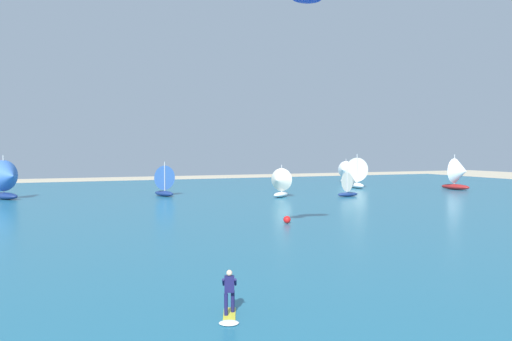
# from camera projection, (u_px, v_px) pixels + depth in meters

# --- Properties ---
(ocean) EXTENTS (160.00, 90.00, 0.10)m
(ocean) POSITION_uv_depth(u_px,v_px,m) (140.00, 205.00, 54.83)
(ocean) COLOR #236B89
(ocean) RESTS_ON ground
(kitesurfer) EXTENTS (1.20, 2.03, 1.67)m
(kitesurfer) POSITION_uv_depth(u_px,v_px,m) (229.00, 300.00, 17.75)
(kitesurfer) COLOR yellow
(kitesurfer) RESTS_ON ocean
(sailboat_mid_right) EXTENTS (4.23, 4.82, 5.42)m
(sailboat_mid_right) POSITION_uv_depth(u_px,v_px,m) (459.00, 174.00, 74.76)
(sailboat_mid_right) COLOR maroon
(sailboat_mid_right) RESTS_ON ocean
(sailboat_anchored_offshore) EXTENTS (4.14, 4.80, 5.47)m
(sailboat_anchored_offshore) POSITION_uv_depth(u_px,v_px,m) (355.00, 172.00, 79.16)
(sailboat_anchored_offshore) COLOR white
(sailboat_anchored_offshore) RESTS_ON ocean
(sailboat_heeled_over) EXTENTS (3.75, 3.62, 4.19)m
(sailboat_heeled_over) POSITION_uv_depth(u_px,v_px,m) (279.00, 182.00, 62.85)
(sailboat_heeled_over) COLOR white
(sailboat_heeled_over) RESTS_ON ocean
(sailboat_far_right) EXTENTS (4.03, 3.77, 4.48)m
(sailboat_far_right) POSITION_uv_depth(u_px,v_px,m) (344.00, 172.00, 92.32)
(sailboat_far_right) COLOR silver
(sailboat_far_right) RESTS_ON ocean
(sailboat_near_shore) EXTENTS (3.62, 4.05, 4.56)m
(sailboat_near_shore) POSITION_uv_depth(u_px,v_px,m) (162.00, 180.00, 64.87)
(sailboat_near_shore) COLOR navy
(sailboat_near_shore) RESTS_ON ocean
(sailboat_center_horizon) EXTENTS (4.64, 4.89, 5.45)m
(sailboat_center_horizon) POSITION_uv_depth(u_px,v_px,m) (8.00, 179.00, 59.92)
(sailboat_center_horizon) COLOR navy
(sailboat_center_horizon) RESTS_ON ocean
(sailboat_far_left) EXTENTS (3.10, 2.63, 3.62)m
(sailboat_far_left) POSITION_uv_depth(u_px,v_px,m) (351.00, 184.00, 64.18)
(sailboat_far_left) COLOR navy
(sailboat_far_left) RESTS_ON ocean
(marker_buoy) EXTENTS (0.61, 0.61, 0.61)m
(marker_buoy) POSITION_uv_depth(u_px,v_px,m) (287.00, 220.00, 40.51)
(marker_buoy) COLOR red
(marker_buoy) RESTS_ON ocean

